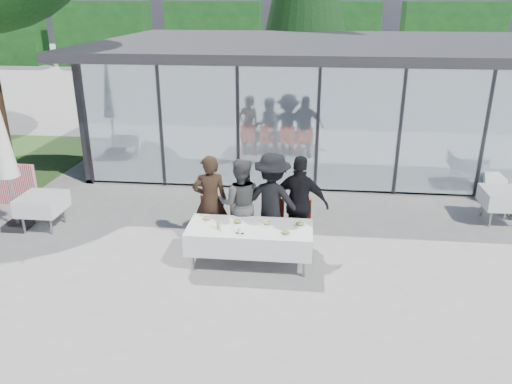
# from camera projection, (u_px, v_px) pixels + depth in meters

# --- Properties ---
(ground) EXTENTS (90.00, 90.00, 0.00)m
(ground) POSITION_uv_depth(u_px,v_px,m) (258.00, 270.00, 9.02)
(ground) COLOR gray
(ground) RESTS_ON ground
(pavilion) EXTENTS (14.80, 8.80, 3.44)m
(pavilion) POSITION_uv_depth(u_px,v_px,m) (349.00, 82.00, 15.61)
(pavilion) COLOR gray
(pavilion) RESTS_ON ground
(treeline) EXTENTS (62.50, 2.00, 4.40)m
(treeline) POSITION_uv_depth(u_px,v_px,m) (271.00, 35.00, 34.36)
(treeline) COLOR #133D16
(treeline) RESTS_ON ground
(dining_table) EXTENTS (2.26, 0.96, 0.75)m
(dining_table) POSITION_uv_depth(u_px,v_px,m) (250.00, 238.00, 9.05)
(dining_table) COLOR white
(dining_table) RESTS_ON ground
(diner_a) EXTENTS (0.83, 0.83, 1.85)m
(diner_a) POSITION_uv_depth(u_px,v_px,m) (210.00, 201.00, 9.67)
(diner_a) COLOR #312115
(diner_a) RESTS_ON ground
(diner_chair_a) EXTENTS (0.44, 0.44, 0.97)m
(diner_chair_a) POSITION_uv_depth(u_px,v_px,m) (211.00, 218.00, 9.83)
(diner_chair_a) COLOR #B21D0B
(diner_chair_a) RESTS_ON ground
(diner_b) EXTENTS (0.92, 0.92, 1.80)m
(diner_b) POSITION_uv_depth(u_px,v_px,m) (240.00, 203.00, 9.62)
(diner_b) COLOR #4F4F4F
(diner_b) RESTS_ON ground
(diner_chair_b) EXTENTS (0.44, 0.44, 0.97)m
(diner_chair_b) POSITION_uv_depth(u_px,v_px,m) (241.00, 220.00, 9.77)
(diner_chair_b) COLOR #B21D0B
(diner_chair_b) RESTS_ON ground
(diner_c) EXTENTS (1.50, 1.50, 1.93)m
(diner_c) POSITION_uv_depth(u_px,v_px,m) (272.00, 202.00, 9.53)
(diner_c) COLOR black
(diner_c) RESTS_ON ground
(diner_chair_c) EXTENTS (0.44, 0.44, 0.97)m
(diner_chair_c) POSITION_uv_depth(u_px,v_px,m) (272.00, 221.00, 9.71)
(diner_chair_c) COLOR #B21D0B
(diner_chair_c) RESTS_ON ground
(diner_d) EXTENTS (1.31, 1.31, 1.89)m
(diner_d) POSITION_uv_depth(u_px,v_px,m) (300.00, 204.00, 9.49)
(diner_d) COLOR black
(diner_d) RESTS_ON ground
(diner_chair_d) EXTENTS (0.44, 0.44, 0.97)m
(diner_chair_d) POSITION_uv_depth(u_px,v_px,m) (299.00, 222.00, 9.66)
(diner_chair_d) COLOR #B21D0B
(diner_chair_d) RESTS_ON ground
(plate_a) EXTENTS (0.25, 0.25, 0.07)m
(plate_a) POSITION_uv_depth(u_px,v_px,m) (207.00, 219.00, 9.24)
(plate_a) COLOR white
(plate_a) RESTS_ON dining_table
(plate_b) EXTENTS (0.25, 0.25, 0.07)m
(plate_b) POSITION_uv_depth(u_px,v_px,m) (237.00, 222.00, 9.11)
(plate_b) COLOR white
(plate_b) RESTS_ON dining_table
(plate_c) EXTENTS (0.25, 0.25, 0.07)m
(plate_c) POSITION_uv_depth(u_px,v_px,m) (267.00, 224.00, 9.05)
(plate_c) COLOR white
(plate_c) RESTS_ON dining_table
(plate_d) EXTENTS (0.25, 0.25, 0.07)m
(plate_d) POSITION_uv_depth(u_px,v_px,m) (300.00, 224.00, 9.02)
(plate_d) COLOR white
(plate_d) RESTS_ON dining_table
(plate_extra) EXTENTS (0.25, 0.25, 0.07)m
(plate_extra) POSITION_uv_depth(u_px,v_px,m) (286.00, 233.00, 8.68)
(plate_extra) COLOR white
(plate_extra) RESTS_ON dining_table
(juice_bottle) EXTENTS (0.06, 0.06, 0.15)m
(juice_bottle) POSITION_uv_depth(u_px,v_px,m) (218.00, 225.00, 8.87)
(juice_bottle) COLOR #8CC753
(juice_bottle) RESTS_ON dining_table
(drinking_glasses) EXTENTS (0.07, 0.07, 0.10)m
(drinking_glasses) POSITION_uv_depth(u_px,v_px,m) (240.00, 231.00, 8.71)
(drinking_glasses) COLOR silver
(drinking_glasses) RESTS_ON dining_table
(folded_eyeglasses) EXTENTS (0.14, 0.03, 0.01)m
(folded_eyeglasses) POSITION_uv_depth(u_px,v_px,m) (240.00, 233.00, 8.72)
(folded_eyeglasses) COLOR black
(folded_eyeglasses) RESTS_ON dining_table
(spare_table_left) EXTENTS (0.86, 0.86, 0.74)m
(spare_table_left) POSITION_uv_depth(u_px,v_px,m) (42.00, 204.00, 10.49)
(spare_table_left) COLOR white
(spare_table_left) RESTS_ON ground
(spare_table_right) EXTENTS (0.86, 0.86, 0.74)m
(spare_table_right) POSITION_uv_depth(u_px,v_px,m) (503.00, 198.00, 10.77)
(spare_table_right) COLOR white
(spare_table_right) RESTS_ON ground
(spare_chair_b) EXTENTS (0.46, 0.46, 0.97)m
(spare_chair_b) POSITION_uv_depth(u_px,v_px,m) (485.00, 173.00, 12.38)
(spare_chair_b) COLOR #B21D0B
(spare_chair_b) RESTS_ON ground
(market_umbrella) EXTENTS (0.50, 0.50, 3.00)m
(market_umbrella) POSITION_uv_depth(u_px,v_px,m) (2.00, 142.00, 9.97)
(market_umbrella) COLOR black
(market_umbrella) RESTS_ON ground
(lounger) EXTENTS (0.97, 1.45, 0.72)m
(lounger) POSITION_uv_depth(u_px,v_px,m) (505.00, 196.00, 11.67)
(lounger) COLOR silver
(lounger) RESTS_ON ground
(grass_patch) EXTENTS (5.00, 5.00, 0.02)m
(grass_patch) POSITION_uv_depth(u_px,v_px,m) (5.00, 157.00, 15.43)
(grass_patch) COLOR #385926
(grass_patch) RESTS_ON ground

